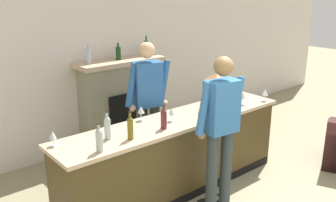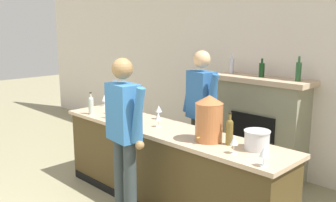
# 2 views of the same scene
# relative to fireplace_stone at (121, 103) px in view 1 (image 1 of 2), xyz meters

# --- Properties ---
(wall_back_panel) EXTENTS (12.00, 0.07, 2.75)m
(wall_back_panel) POSITION_rel_fireplace_stone_xyz_m (-0.09, 0.26, 0.66)
(wall_back_panel) COLOR silver
(wall_back_panel) RESTS_ON ground_plane
(bar_counter) EXTENTS (3.15, 0.66, 0.96)m
(bar_counter) POSITION_rel_fireplace_stone_xyz_m (-0.26, -1.64, -0.24)
(bar_counter) COLOR #49381C
(bar_counter) RESTS_ON ground_plane
(fireplace_stone) EXTENTS (1.41, 0.52, 1.73)m
(fireplace_stone) POSITION_rel_fireplace_stone_xyz_m (0.00, 0.00, 0.00)
(fireplace_stone) COLOR gray
(fireplace_stone) RESTS_ON ground_plane
(potted_plant_corner) EXTENTS (0.52, 0.50, 0.73)m
(potted_plant_corner) POSITION_rel_fireplace_stone_xyz_m (2.18, -0.48, -0.38)
(potted_plant_corner) COLOR #454738
(potted_plant_corner) RESTS_ON ground_plane
(person_customer) EXTENTS (0.65, 0.34, 1.81)m
(person_customer) POSITION_rel_fireplace_stone_xyz_m (-0.19, -2.28, 0.29)
(person_customer) COLOR #323C3D
(person_customer) RESTS_ON ground_plane
(person_bartender) EXTENTS (0.65, 0.37, 1.82)m
(person_bartender) POSITION_rel_fireplace_stone_xyz_m (-0.24, -1.04, 0.29)
(person_bartender) COLOR #434737
(person_bartender) RESTS_ON ground_plane
(copper_dispenser) EXTENTS (0.28, 0.32, 0.48)m
(copper_dispenser) POSITION_rel_fireplace_stone_xyz_m (0.40, -1.66, 0.48)
(copper_dispenser) COLOR #B06639
(copper_dispenser) RESTS_ON bar_counter
(ice_bucket_steel) EXTENTS (0.25, 0.25, 0.19)m
(ice_bucket_steel) POSITION_rel_fireplace_stone_xyz_m (0.89, -1.55, 0.33)
(ice_bucket_steel) COLOR silver
(ice_bucket_steel) RESTS_ON bar_counter
(wine_bottle_port_short) EXTENTS (0.07, 0.07, 0.32)m
(wine_bottle_port_short) POSITION_rel_fireplace_stone_xyz_m (0.62, -1.61, 0.38)
(wine_bottle_port_short) COLOR brown
(wine_bottle_port_short) RESTS_ON bar_counter
(wine_bottle_merlot_tall) EXTENTS (0.07, 0.07, 0.31)m
(wine_bottle_merlot_tall) POSITION_rel_fireplace_stone_xyz_m (-1.21, -1.64, 0.38)
(wine_bottle_merlot_tall) COLOR #9CB5B3
(wine_bottle_merlot_tall) RESTS_ON bar_counter
(wine_bottle_riesling_slim) EXTENTS (0.06, 0.06, 0.31)m
(wine_bottle_riesling_slim) POSITION_rel_fireplace_stone_xyz_m (-1.03, -1.79, 0.38)
(wine_bottle_riesling_slim) COLOR brown
(wine_bottle_riesling_slim) RESTS_ON bar_counter
(wine_bottle_rose_blush) EXTENTS (0.07, 0.07, 0.28)m
(wine_bottle_rose_blush) POSITION_rel_fireplace_stone_xyz_m (-0.58, -1.78, 0.36)
(wine_bottle_rose_blush) COLOR #521F26
(wine_bottle_rose_blush) RESTS_ON bar_counter
(wine_bottle_burgundy_dark) EXTENTS (0.07, 0.07, 0.29)m
(wine_bottle_burgundy_dark) POSITION_rel_fireplace_stone_xyz_m (-1.44, -1.86, 0.37)
(wine_bottle_burgundy_dark) COLOR #A7B4AB
(wine_bottle_burgundy_dark) RESTS_ON bar_counter
(wine_glass_by_dispenser) EXTENTS (0.08, 0.08, 0.18)m
(wine_glass_by_dispenser) POSITION_rel_fireplace_stone_xyz_m (-0.61, -1.40, 0.37)
(wine_glass_by_dispenser) COLOR silver
(wine_glass_by_dispenser) RESTS_ON bar_counter
(wine_glass_near_bucket) EXTENTS (0.08, 0.08, 0.17)m
(wine_glass_near_bucket) POSITION_rel_fireplace_stone_xyz_m (1.17, -1.87, 0.36)
(wine_glass_near_bucket) COLOR silver
(wine_glass_near_bucket) RESTS_ON bar_counter
(wine_glass_back_row) EXTENTS (0.07, 0.07, 0.17)m
(wine_glass_back_row) POSITION_rel_fireplace_stone_xyz_m (-1.73, -1.44, 0.35)
(wine_glass_back_row) COLOR silver
(wine_glass_back_row) RESTS_ON bar_counter
(wine_glass_front_right) EXTENTS (0.07, 0.07, 0.17)m
(wine_glass_front_right) POSITION_rel_fireplace_stone_xyz_m (-0.35, -1.66, 0.36)
(wine_glass_front_right) COLOR silver
(wine_glass_front_right) RESTS_ON bar_counter
(wine_glass_front_left) EXTENTS (0.07, 0.07, 0.17)m
(wine_glass_front_left) POSITION_rel_fireplace_stone_xyz_m (0.80, -1.79, 0.36)
(wine_glass_front_left) COLOR silver
(wine_glass_front_left) RESTS_ON bar_counter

